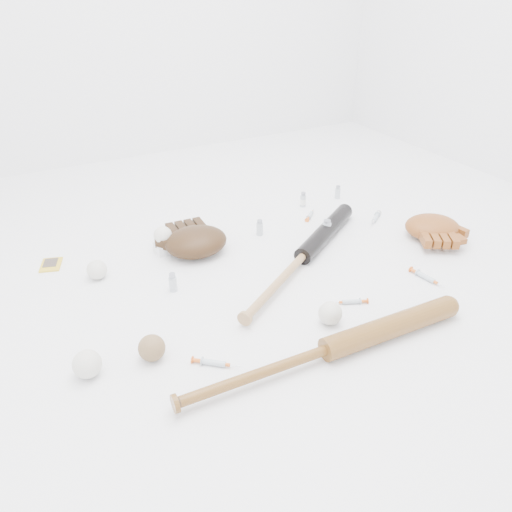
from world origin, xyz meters
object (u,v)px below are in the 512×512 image
bat_dark (303,256)px  pedestal (164,248)px  bat_wood (328,349)px  glove_dark (196,241)px

bat_dark → pedestal: size_ratio=13.99×
bat_wood → glove_dark: bearing=98.9°
pedestal → glove_dark: bearing=-32.1°
bat_dark → bat_wood: (-0.22, -0.47, 0.00)m
glove_dark → pedestal: size_ratio=4.30×
bat_dark → pedestal: bat_dark is taller
bat_dark → glove_dark: (-0.32, 0.26, 0.02)m
bat_dark → bat_wood: 0.52m
glove_dark → pedestal: bearing=150.9°
bat_dark → bat_wood: bearing=-148.3°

